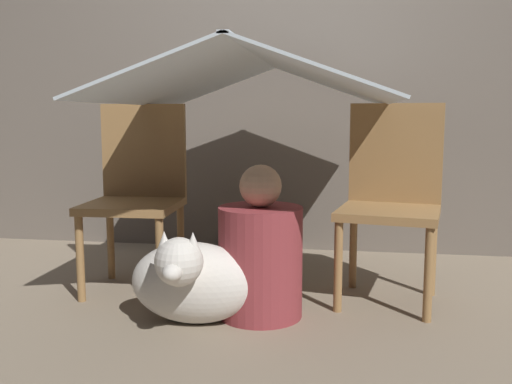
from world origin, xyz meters
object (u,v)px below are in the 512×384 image
Objects in this scene: person_front at (260,255)px; chair_left at (137,189)px; dog at (191,280)px; chair_right at (391,194)px.

chair_left is at bearing 153.35° from person_front.
dog is at bearing -52.24° from chair_left.
dog is at bearing -150.18° from person_front.
chair_left and chair_right have the same top height.
chair_left is at bearing -169.53° from chair_right.
chair_right is at bearing -2.12° from chair_left.
dog is (0.39, -0.47, -0.29)m from chair_left.
chair_right is 1.74× the size of dog.
chair_left reaches higher than dog.
chair_right is (1.19, -0.00, 0.00)m from chair_left.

